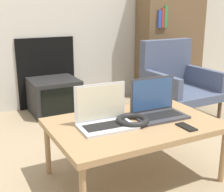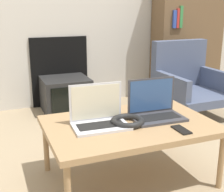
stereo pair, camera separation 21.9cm
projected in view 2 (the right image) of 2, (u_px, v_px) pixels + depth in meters
ground_plane at (138, 189)px, 1.94m from camera, size 14.00×14.00×0.00m
table at (130, 127)px, 1.96m from camera, size 1.04×0.69×0.39m
laptop_left at (99, 116)px, 1.90m from camera, size 0.34×0.23×0.25m
laptop_right at (155, 109)px, 2.04m from camera, size 0.34×0.22×0.25m
headphones at (127, 121)px, 1.92m from camera, size 0.21×0.21×0.04m
phone at (181, 130)px, 1.83m from camera, size 0.06×0.14×0.01m
tv at (66, 95)px, 3.34m from camera, size 0.49×0.47×0.36m
armchair at (188, 80)px, 3.22m from camera, size 0.64×0.68×0.75m
bookshelf at (187, 33)px, 3.80m from camera, size 0.85×0.32×1.55m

